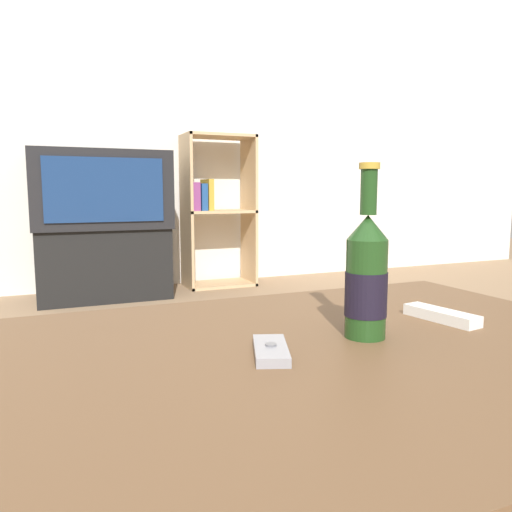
{
  "coord_description": "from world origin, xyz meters",
  "views": [
    {
      "loc": [
        -0.39,
        -0.63,
        0.69
      ],
      "look_at": [
        0.02,
        0.32,
        0.55
      ],
      "focal_mm": 35.0,
      "sensor_mm": 36.0,
      "label": 1
    }
  ],
  "objects": [
    {
      "name": "bookshelf",
      "position": [
        0.77,
        2.81,
        0.57
      ],
      "size": [
        0.5,
        0.3,
        1.09
      ],
      "color": "tan",
      "rests_on": "ground_plane"
    },
    {
      "name": "remote_control",
      "position": [
        0.27,
        0.05,
        0.46
      ],
      "size": [
        0.06,
        0.15,
        0.02
      ],
      "rotation": [
        0.0,
        0.0,
        0.16
      ],
      "color": "white",
      "rests_on": "coffee_table"
    },
    {
      "name": "back_wall",
      "position": [
        0.0,
        3.02,
        1.3
      ],
      "size": [
        8.0,
        0.05,
        2.6
      ],
      "color": "silver",
      "rests_on": "ground_plane"
    },
    {
      "name": "beer_bottle",
      "position": [
        0.09,
        0.02,
        0.55
      ],
      "size": [
        0.07,
        0.07,
        0.28
      ],
      "color": "#1E4219",
      "rests_on": "coffee_table"
    },
    {
      "name": "tv_stand",
      "position": [
        -0.03,
        2.71,
        0.23
      ],
      "size": [
        0.81,
        0.48,
        0.45
      ],
      "color": "black",
      "rests_on": "ground_plane"
    },
    {
      "name": "coffee_table",
      "position": [
        0.0,
        0.0,
        0.39
      ],
      "size": [
        1.07,
        0.77,
        0.45
      ],
      "color": "brown",
      "rests_on": "ground_plane"
    },
    {
      "name": "television",
      "position": [
        -0.03,
        2.71,
        0.7
      ],
      "size": [
        0.83,
        0.53,
        0.49
      ],
      "color": "black",
      "rests_on": "tv_stand"
    },
    {
      "name": "cell_phone",
      "position": [
        -0.09,
        -0.0,
        0.46
      ],
      "size": [
        0.09,
        0.12,
        0.02
      ],
      "rotation": [
        0.0,
        0.0,
        -0.36
      ],
      "color": "gray",
      "rests_on": "coffee_table"
    }
  ]
}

